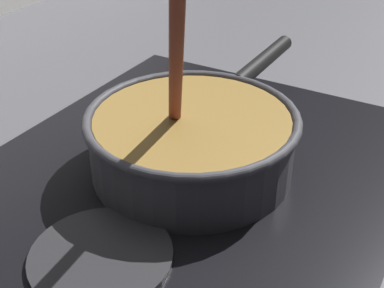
% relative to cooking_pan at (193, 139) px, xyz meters
% --- Properties ---
extents(ground, '(2.40, 1.60, 0.04)m').
position_rel_cooking_pan_xyz_m(ground, '(-0.02, -0.10, -0.07)').
color(ground, '#4C4C51').
extents(hob_plate, '(0.56, 0.48, 0.01)m').
position_rel_cooking_pan_xyz_m(hob_plate, '(-0.00, 0.00, -0.05)').
color(hob_plate, black).
rests_on(hob_plate, ground).
extents(burner_ring, '(0.17, 0.17, 0.01)m').
position_rel_cooking_pan_xyz_m(burner_ring, '(-0.00, 0.00, -0.04)').
color(burner_ring, '#592D0C').
rests_on(burner_ring, hob_plate).
extents(spare_burner, '(0.14, 0.14, 0.01)m').
position_rel_cooking_pan_xyz_m(spare_burner, '(-0.18, 0.00, -0.04)').
color(spare_burner, '#262628').
rests_on(spare_burner, hob_plate).
extents(cooking_pan, '(0.42, 0.25, 0.29)m').
position_rel_cooking_pan_xyz_m(cooking_pan, '(0.00, 0.00, 0.00)').
color(cooking_pan, '#38383D').
rests_on(cooking_pan, hob_plate).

